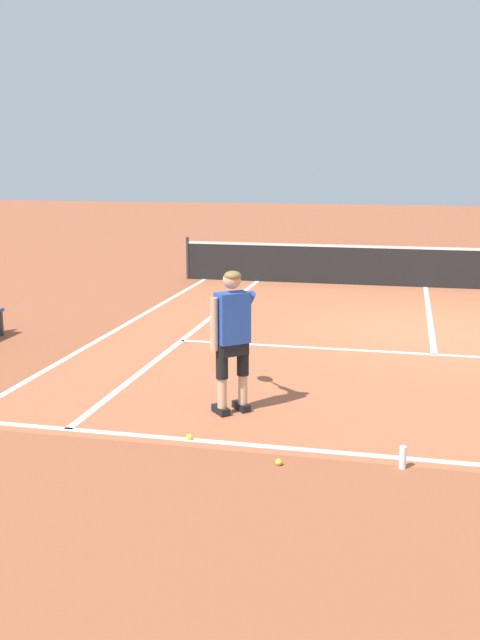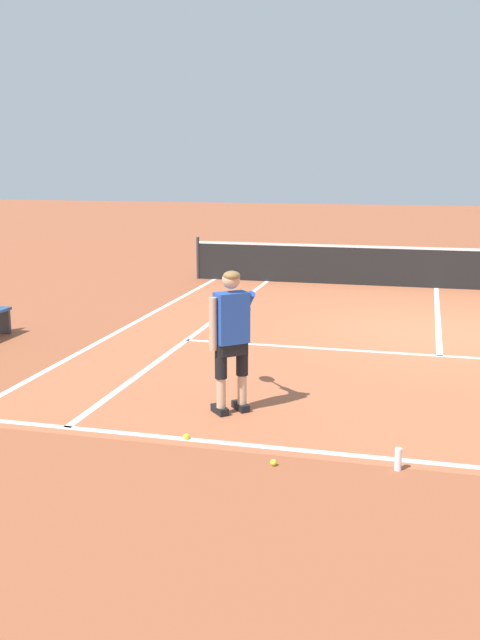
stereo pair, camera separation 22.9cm
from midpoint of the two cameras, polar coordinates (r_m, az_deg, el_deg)
ground_plane at (r=13.31m, az=15.79°, el=-0.91°), size 80.00×80.00×0.00m
court_inner_surface at (r=12.71m, az=15.85°, el=-1.51°), size 10.98×11.06×0.00m
line_baseline at (r=7.62m, az=16.66°, el=-10.80°), size 10.98×0.10×0.01m
line_service at (r=11.67m, az=15.95°, el=-2.72°), size 8.23×0.10×0.01m
line_centre_service at (r=14.79m, az=15.68°, el=0.40°), size 0.10×6.40×0.01m
line_singles_left at (r=13.23m, az=-2.24°, el=-0.51°), size 0.10×10.66×0.01m
line_doubles_left at (r=13.68m, az=-7.77°, el=-0.19°), size 0.10×10.66×0.01m
tennis_net at (r=17.86m, az=15.60°, el=4.00°), size 11.96×0.08×1.07m
tennis_player at (r=8.49m, az=0.06°, el=-0.92°), size 0.70×1.18×1.71m
tennis_ball_near_feet at (r=7.93m, az=-3.40°, el=-9.13°), size 0.07×0.07×0.07m
tennis_ball_by_baseline at (r=7.29m, az=3.56°, el=-11.11°), size 0.07×0.07×0.07m
water_bottle at (r=7.34m, az=13.20°, el=-10.59°), size 0.07×0.07×0.23m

